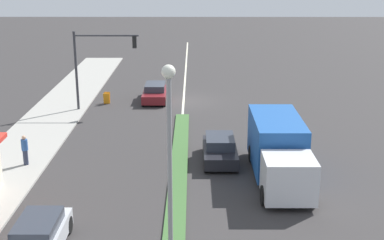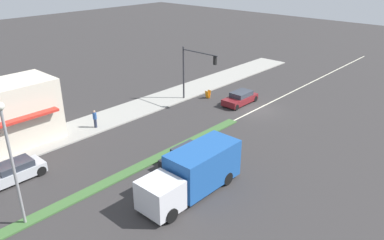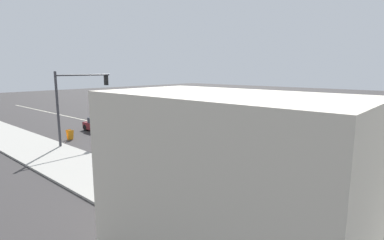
{
  "view_description": "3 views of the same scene",
  "coord_description": "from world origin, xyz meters",
  "views": [
    {
      "loc": [
        -0.76,
        39.91,
        10.56
      ],
      "look_at": [
        -0.68,
        10.52,
        1.65
      ],
      "focal_mm": 50.0,
      "sensor_mm": 36.0,
      "label": 1
    },
    {
      "loc": [
        -18.79,
        30.25,
        14.05
      ],
      "look_at": [
        0.8,
        8.8,
        1.42
      ],
      "focal_mm": 35.0,
      "sensor_mm": 36.0,
      "label": 2
    },
    {
      "loc": [
        17.3,
        24.84,
        5.85
      ],
      "look_at": [
        -0.35,
        9.05,
        1.84
      ],
      "focal_mm": 28.0,
      "sensor_mm": 36.0,
      "label": 3
    }
  ],
  "objects": [
    {
      "name": "pedestrian",
      "position": [
        8.08,
        13.59,
        0.97
      ],
      "size": [
        0.34,
        0.34,
        1.61
      ],
      "color": "#282D42",
      "rests_on": "sidewalk_right"
    },
    {
      "name": "sedan_maroon",
      "position": [
        2.2,
        -0.2,
        0.62
      ],
      "size": [
        1.79,
        4.16,
        1.29
      ],
      "color": "maroon",
      "rests_on": "ground"
    },
    {
      "name": "building_corner_store",
      "position": [
        10.44,
        19.99,
        2.66
      ],
      "size": [
        4.84,
        7.54,
        5.08
      ],
      "color": "beige",
      "rests_on": "sidewalk_right"
    },
    {
      "name": "traffic_signal_main",
      "position": [
        6.12,
        2.72,
        3.9
      ],
      "size": [
        4.59,
        0.34,
        5.6
      ],
      "color": "#333338",
      "rests_on": "sidewalk_right"
    },
    {
      "name": "sidewalk_right",
      "position": [
        9.0,
        18.5,
        0.06
      ],
      "size": [
        4.0,
        73.0,
        0.12
      ],
      "primitive_type": "cube",
      "color": "#9E9B93",
      "rests_on": "ground"
    },
    {
      "name": "sedan_silver",
      "position": [
        5.0,
        22.29,
        0.65
      ],
      "size": [
        1.73,
        4.17,
        1.34
      ],
      "color": "#B7BABF",
      "rests_on": "ground"
    },
    {
      "name": "delivery_truck",
      "position": [
        -5.0,
        14.97,
        1.47
      ],
      "size": [
        2.44,
        7.5,
        2.87
      ],
      "color": "silver",
      "rests_on": "ground"
    },
    {
      "name": "warning_aframe_sign",
      "position": [
        5.81,
        0.75,
        0.43
      ],
      "size": [
        0.45,
        0.53,
        0.84
      ],
      "color": "orange",
      "rests_on": "ground"
    },
    {
      "name": "ground_plane",
      "position": [
        0.0,
        18.0,
        0.0
      ],
      "size": [
        160.0,
        160.0,
        0.0
      ],
      "primitive_type": "plane",
      "color": "#333030"
    },
    {
      "name": "lane_marking_center",
      "position": [
        0.0,
        0.0,
        0.0
      ],
      "size": [
        0.16,
        60.0,
        0.01
      ],
      "primitive_type": "cube",
      "color": "beige",
      "rests_on": "ground"
    },
    {
      "name": "sedan_dark",
      "position": [
        -2.2,
        12.7,
        0.65
      ],
      "size": [
        1.79,
        3.96,
        1.35
      ],
      "color": "black",
      "rests_on": "ground"
    }
  ]
}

